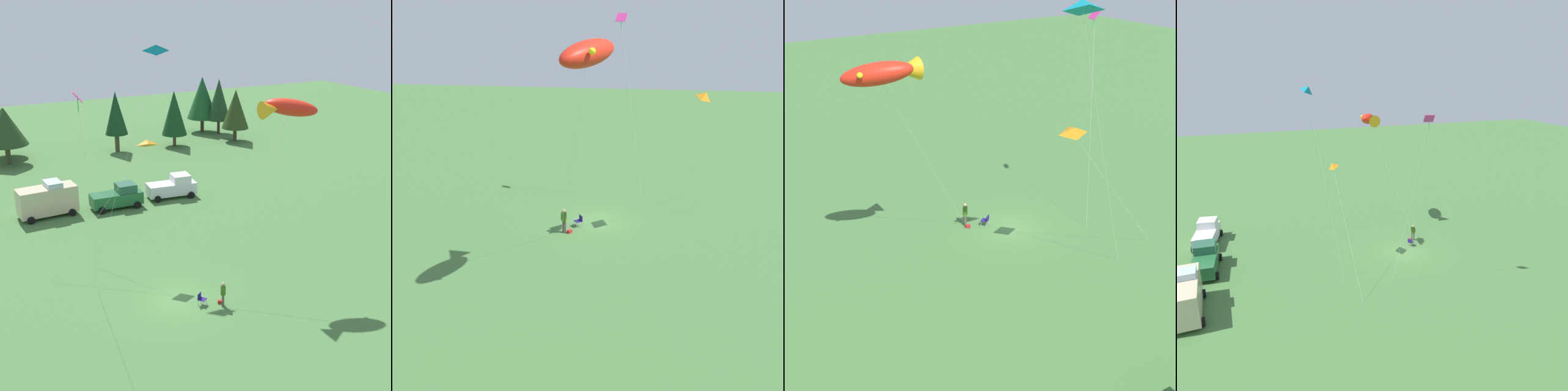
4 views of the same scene
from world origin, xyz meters
TOP-DOWN VIEW (x-y plane):
  - ground_plane at (0.00, 0.00)m, footprint 160.00×160.00m
  - person_kite_flyer at (2.37, -2.09)m, footprint 0.48×0.52m
  - folding_chair at (1.15, -1.26)m, footprint 0.67×0.67m
  - backpack_on_grass at (2.37, -1.71)m, footprint 0.39×0.36m
  - van_camper_beige at (-4.09, 19.51)m, footprint 5.53×2.88m
  - truck_green_flatbed at (2.53, 18.59)m, footprint 5.06×2.53m
  - truck_white_pickup at (8.61, 18.87)m, footprint 5.20×2.88m
  - treeline_distant at (4.59, 40.01)m, footprint 60.59×11.68m
  - kite_large_fish at (8.80, 0.76)m, footprint 9.03×4.61m
  - kite_delta_orange at (0.89, 6.83)m, footprint 8.64×1.09m
  - kite_diamond_rainbow at (-5.64, 0.81)m, footprint 1.48×2.66m
  - kite_delta_teal at (2.46, 8.31)m, footprint 6.83×2.01m

SIDE VIEW (x-z plane):
  - ground_plane at x=0.00m, z-range 0.00..0.00m
  - backpack_on_grass at x=2.37m, z-range 0.00..0.22m
  - folding_chair at x=1.15m, z-range 0.08..0.90m
  - person_kite_flyer at x=2.37m, z-range 0.15..1.89m
  - truck_green_flatbed at x=2.53m, z-range -0.07..2.27m
  - truck_white_pickup at x=8.61m, z-range -0.07..2.27m
  - van_camper_beige at x=-4.09m, z-range -0.03..3.31m
  - treeline_distant at x=4.59m, z-range 0.52..8.97m
  - kite_delta_orange at x=0.89m, z-range 4.49..14.23m
  - kite_large_fish at x=8.80m, z-range 5.71..18.82m
  - kite_diamond_rainbow at x=-5.64m, z-range 6.19..20.63m
  - kite_delta_teal at x=2.46m, z-range 7.72..24.10m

